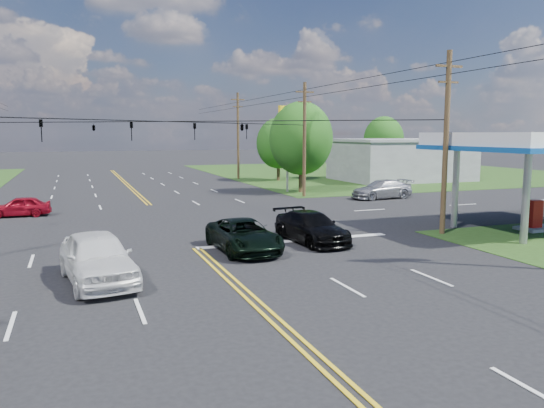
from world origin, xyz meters
name	(u,v)px	position (x,y,z in m)	size (l,w,h in m)	color
ground	(168,222)	(0.00, 12.00, 0.00)	(280.00, 280.00, 0.00)	black
grass_ne	(381,172)	(35.00, 44.00, 0.00)	(46.00, 48.00, 0.03)	#1F3B12
stop_bar	(296,241)	(5.00, 4.00, 0.00)	(10.00, 0.50, 0.02)	silver
retail_ne	(401,161)	(30.00, 32.00, 2.20)	(14.00, 10.00, 4.40)	slate
pole_se	(446,141)	(13.00, 3.00, 4.92)	(1.60, 0.28, 9.50)	#3F2C1B
pole_ne	(304,138)	(13.00, 21.00, 4.92)	(1.60, 0.28, 9.50)	#3F2C1B
pole_right_far	(238,135)	(13.00, 40.00, 5.17)	(1.60, 0.28, 10.00)	#3F2C1B
span_wire_signals	(165,121)	(0.00, 12.00, 6.00)	(26.00, 18.00, 1.13)	black
power_lines	(170,73)	(0.00, 10.00, 8.60)	(26.04, 100.00, 0.64)	black
tree_right_a	(301,138)	(14.00, 24.00, 4.87)	(5.70, 5.70, 8.18)	#3F2C1B
tree_right_b	(278,143)	(16.50, 36.00, 4.22)	(4.94, 4.94, 7.09)	#3F2C1B
tree_far_r	(384,139)	(34.00, 42.00, 4.54)	(5.32, 5.32, 7.63)	#3F2C1B
pickup_dkgreen	(244,236)	(1.89, 2.74, 0.72)	(2.39, 5.19, 1.44)	black
suv_black	(311,227)	(5.60, 3.50, 0.74)	(2.08, 5.12, 1.49)	black
pickup_white	(97,258)	(-4.52, -0.30, 0.91)	(2.16, 5.36, 1.83)	silver
sedan_red	(20,207)	(-8.53, 17.50, 0.64)	(1.52, 3.77, 1.28)	maroon
sedan_far	(382,189)	(18.39, 17.50, 0.77)	(2.15, 5.29, 1.54)	#A0A0A4
polesign_ne	(288,125)	(13.00, 24.72, 6.05)	(2.06, 1.12, 7.82)	#A5A5AA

